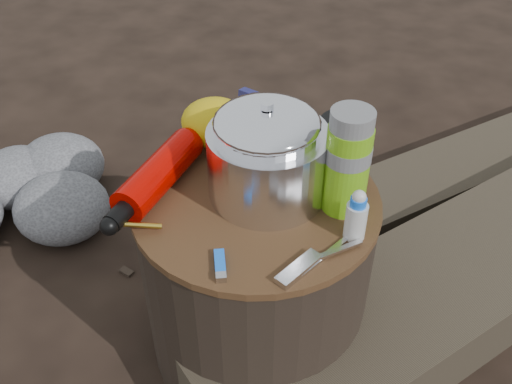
% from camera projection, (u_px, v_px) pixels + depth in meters
% --- Properties ---
extents(ground, '(60.00, 60.00, 0.00)m').
position_uv_depth(ground, '(256.00, 338.00, 1.48)').
color(ground, black).
rests_on(ground, ground).
extents(stump, '(0.50, 0.50, 0.46)m').
position_uv_depth(stump, '(256.00, 276.00, 1.33)').
color(stump, black).
rests_on(stump, ground).
extents(log_small, '(1.10, 1.09, 0.11)m').
position_uv_depth(log_small, '(478.00, 165.00, 1.95)').
color(log_small, '#372E23').
rests_on(log_small, ground).
extents(foil_windscreen, '(0.24, 0.24, 0.15)m').
position_uv_depth(foil_windscreen, '(268.00, 163.00, 1.15)').
color(foil_windscreen, silver).
rests_on(foil_windscreen, stump).
extents(camping_pot, '(0.20, 0.20, 0.20)m').
position_uv_depth(camping_pot, '(267.00, 152.00, 1.13)').
color(camping_pot, white).
rests_on(camping_pot, stump).
extents(fuel_bottle, '(0.12, 0.31, 0.07)m').
position_uv_depth(fuel_bottle, '(158.00, 174.00, 1.18)').
color(fuel_bottle, '#C60500').
rests_on(fuel_bottle, stump).
extents(thermos, '(0.09, 0.09, 0.22)m').
position_uv_depth(thermos, '(347.00, 162.00, 1.10)').
color(thermos, '#6CB015').
rests_on(thermos, stump).
extents(travel_mug, '(0.09, 0.09, 0.14)m').
position_uv_depth(travel_mug, '(341.00, 150.00, 1.19)').
color(travel_mug, black).
rests_on(travel_mug, stump).
extents(stuff_sack, '(0.16, 0.13, 0.11)m').
position_uv_depth(stuff_sack, '(217.00, 123.00, 1.30)').
color(stuff_sack, gold).
rests_on(stuff_sack, stump).
extents(food_pouch, '(0.10, 0.06, 0.13)m').
position_uv_depth(food_pouch, '(258.00, 121.00, 1.29)').
color(food_pouch, navy).
rests_on(food_pouch, stump).
extents(lighter, '(0.04, 0.07, 0.01)m').
position_uv_depth(lighter, '(220.00, 262.00, 1.04)').
color(lighter, blue).
rests_on(lighter, stump).
extents(multitool, '(0.07, 0.10, 0.01)m').
position_uv_depth(multitool, '(299.00, 269.00, 1.02)').
color(multitool, '#BCBCC1').
rests_on(multitool, stump).
extents(pot_grabber, '(0.11, 0.13, 0.01)m').
position_uv_depth(pot_grabber, '(324.00, 255.00, 1.05)').
color(pot_grabber, '#BCBCC1').
rests_on(pot_grabber, stump).
extents(squeeze_bottle, '(0.04, 0.04, 0.10)m').
position_uv_depth(squeeze_bottle, '(356.00, 217.00, 1.07)').
color(squeeze_bottle, silver).
rests_on(squeeze_bottle, stump).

